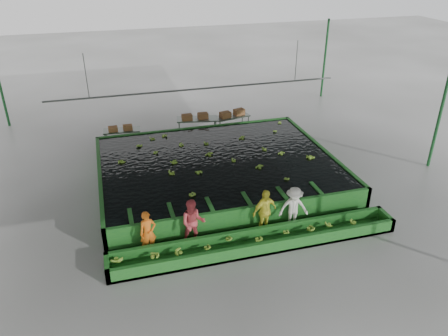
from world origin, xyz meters
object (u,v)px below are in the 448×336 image
object	(u,v)px
worker_b	(193,223)
worker_d	(294,208)
flotation_tank	(218,169)
sorting_trough	(257,242)
packing_table_mid	(197,127)
worker_c	(265,212)
box_stack_mid	(195,119)
packing_table_left	(123,137)
packing_table_right	(231,123)
box_stack_left	(121,131)
box_stack_right	(232,116)
worker_a	(148,233)

from	to	relation	value
worker_b	worker_d	size ratio (longest dim) A/B	1.06
flotation_tank	sorting_trough	world-z (taller)	flotation_tank
packing_table_mid	worker_c	bearing A→B (deg)	-88.01
packing_table_mid	worker_d	bearing A→B (deg)	-81.23
worker_c	flotation_tank	bearing A→B (deg)	79.42
worker_c	box_stack_mid	bearing A→B (deg)	75.16
flotation_tank	packing_table_left	bearing A→B (deg)	127.95
worker_b	worker_d	distance (m)	3.65
sorting_trough	box_stack_mid	world-z (taller)	box_stack_mid
packing_table_mid	packing_table_right	xyz separation A→B (m)	(1.92, 0.09, -0.05)
box_stack_left	box_stack_right	distance (m)	5.95
worker_d	packing_table_left	bearing A→B (deg)	131.97
box_stack_right	worker_c	bearing A→B (deg)	-99.98
sorting_trough	packing_table_right	distance (m)	10.33
flotation_tank	packing_table_mid	xyz separation A→B (m)	(0.21, 4.91, 0.03)
packing_table_left	packing_table_mid	xyz separation A→B (m)	(3.93, 0.15, 0.07)
flotation_tank	worker_a	xyz separation A→B (m)	(-3.53, -4.30, 0.32)
box_stack_left	sorting_trough	bearing A→B (deg)	-68.89
worker_a	worker_d	size ratio (longest dim) A/B	0.94
box_stack_mid	worker_c	bearing A→B (deg)	-87.18
worker_d	packing_table_left	size ratio (longest dim) A/B	0.90
flotation_tank	box_stack_left	distance (m)	6.01
flotation_tank	worker_c	distance (m)	4.35
box_stack_left	box_stack_right	size ratio (longest dim) A/B	0.82
flotation_tank	packing_table_left	size ratio (longest dim) A/B	5.53
worker_b	packing_table_left	bearing A→B (deg)	110.92
worker_c	sorting_trough	bearing A→B (deg)	-141.38
worker_d	worker_c	bearing A→B (deg)	-168.58
sorting_trough	packing_table_right	size ratio (longest dim) A/B	5.18
packing_table_left	packing_table_right	xyz separation A→B (m)	(5.85, 0.24, 0.03)
worker_d	box_stack_right	distance (m)	9.29
worker_d	box_stack_left	world-z (taller)	worker_d
sorting_trough	worker_b	bearing A→B (deg)	158.39
packing_table_right	worker_d	bearing A→B (deg)	-93.09
worker_c	box_stack_left	size ratio (longest dim) A/B	1.45
worker_b	box_stack_left	bearing A→B (deg)	111.38
worker_c	packing_table_mid	bearing A→B (deg)	74.33
box_stack_left	box_stack_right	world-z (taller)	box_stack_right
sorting_trough	packing_table_left	size ratio (longest dim) A/B	5.53
flotation_tank	packing_table_mid	size ratio (longest dim) A/B	4.69
packing_table_mid	box_stack_right	distance (m)	1.99
worker_b	box_stack_mid	world-z (taller)	worker_b
sorting_trough	worker_a	size ratio (longest dim) A/B	6.53
packing_table_mid	box_stack_left	size ratio (longest dim) A/B	1.81
worker_a	packing_table_left	xyz separation A→B (m)	(-0.18, 9.06, -0.35)
flotation_tank	packing_table_mid	bearing A→B (deg)	87.51
flotation_tank	worker_d	world-z (taller)	worker_d
packing_table_left	packing_table_mid	world-z (taller)	packing_table_mid
flotation_tank	packing_table_right	distance (m)	5.44
worker_a	box_stack_left	bearing A→B (deg)	80.70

